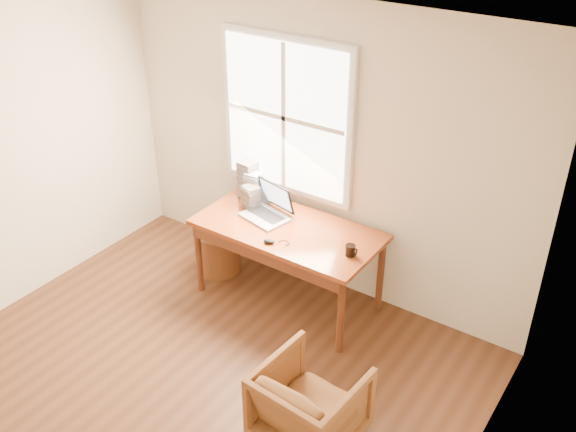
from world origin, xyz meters
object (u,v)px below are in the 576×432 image
(armchair, at_px, (310,404))
(coffee_mug, at_px, (350,250))
(laptop, at_px, (264,205))
(cd_stack_a, at_px, (254,187))
(desk, at_px, (288,230))
(wicker_stool, at_px, (218,251))

(armchair, relative_size, coffee_mug, 7.20)
(laptop, bearing_deg, coffee_mug, 7.59)
(armchair, bearing_deg, coffee_mug, -68.27)
(armchair, distance_m, cd_stack_a, 2.17)
(desk, bearing_deg, cd_stack_a, 157.37)
(coffee_mug, bearing_deg, wicker_stool, -175.92)
(wicker_stool, height_order, coffee_mug, coffee_mug)
(cd_stack_a, bearing_deg, laptop, -37.06)
(desk, height_order, wicker_stool, desk)
(laptop, relative_size, cd_stack_a, 1.38)
(desk, distance_m, wicker_stool, 0.96)
(laptop, xyz_separation_m, coffee_mug, (0.90, -0.08, -0.09))
(wicker_stool, distance_m, laptop, 0.88)
(desk, distance_m, cd_stack_a, 0.59)
(armchair, xyz_separation_m, coffee_mug, (-0.36, 1.13, 0.50))
(desk, relative_size, coffee_mug, 17.43)
(coffee_mug, xyz_separation_m, cd_stack_a, (-1.17, 0.29, 0.09))
(cd_stack_a, bearing_deg, coffee_mug, -13.71)
(desk, bearing_deg, wicker_stool, 180.00)
(armchair, bearing_deg, wicker_stool, -29.41)
(armchair, xyz_separation_m, laptop, (-1.26, 1.22, 0.59))
(desk, xyz_separation_m, cd_stack_a, (-0.52, 0.22, 0.16))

